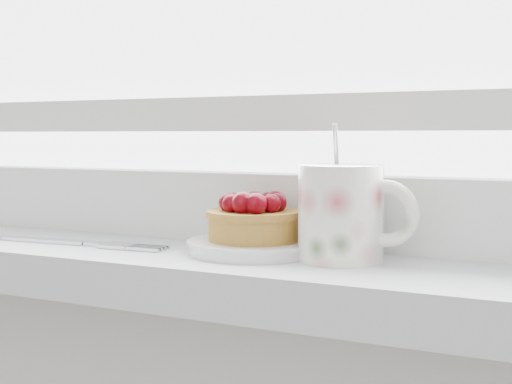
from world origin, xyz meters
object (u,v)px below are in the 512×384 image
Objects in this scene: saucer at (254,247)px; floral_mug at (344,211)px; fork at (70,242)px; raspberry_tart at (254,218)px.

saucer is 0.10m from floral_mug.
floral_mug reaches higher than fork.
floral_mug is (0.09, -0.00, 0.01)m from raspberry_tart.
saucer is 0.19m from fork.
saucer reaches higher than fork.
raspberry_tart is at bearing -88.56° from saucer.
saucer is 1.04× the size of floral_mug.
floral_mug is (0.09, -0.00, 0.04)m from saucer.
raspberry_tart reaches higher than fork.
raspberry_tart is 0.74× the size of floral_mug.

